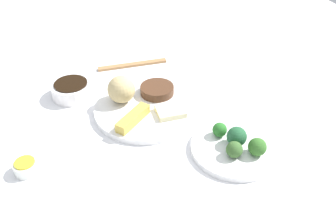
{
  "coord_description": "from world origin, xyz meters",
  "views": [
    {
      "loc": [
        -0.2,
        -0.77,
        0.64
      ],
      "look_at": [
        0.08,
        -0.05,
        0.06
      ],
      "focal_mm": 40.02,
      "sensor_mm": 36.0,
      "label": 1
    }
  ],
  "objects_px": {
    "sauce_ramekin_hot_mustard": "(26,167)",
    "chopsticks_pair": "(133,65)",
    "main_plate": "(146,109)",
    "broccoli_plate": "(235,148)",
    "soy_sauce_bowl": "(72,90)"
  },
  "relations": [
    {
      "from": "sauce_ramekin_hot_mustard",
      "to": "chopsticks_pair",
      "type": "xyz_separation_m",
      "value": [
        0.36,
        0.38,
        -0.01
      ]
    },
    {
      "from": "main_plate",
      "to": "broccoli_plate",
      "type": "xyz_separation_m",
      "value": [
        0.15,
        -0.23,
        -0.0
      ]
    },
    {
      "from": "main_plate",
      "to": "soy_sauce_bowl",
      "type": "bearing_deg",
      "value": 139.21
    },
    {
      "from": "broccoli_plate",
      "to": "chopsticks_pair",
      "type": "distance_m",
      "value": 0.5
    },
    {
      "from": "broccoli_plate",
      "to": "soy_sauce_bowl",
      "type": "height_order",
      "value": "soy_sauce_bowl"
    },
    {
      "from": "broccoli_plate",
      "to": "chopsticks_pair",
      "type": "xyz_separation_m",
      "value": [
        -0.11,
        0.49,
        -0.0
      ]
    },
    {
      "from": "soy_sauce_bowl",
      "to": "sauce_ramekin_hot_mustard",
      "type": "height_order",
      "value": "soy_sauce_bowl"
    },
    {
      "from": "soy_sauce_bowl",
      "to": "chopsticks_pair",
      "type": "distance_m",
      "value": 0.24
    },
    {
      "from": "main_plate",
      "to": "broccoli_plate",
      "type": "relative_size",
      "value": 1.32
    },
    {
      "from": "main_plate",
      "to": "sauce_ramekin_hot_mustard",
      "type": "distance_m",
      "value": 0.35
    },
    {
      "from": "broccoli_plate",
      "to": "chopsticks_pair",
      "type": "bearing_deg",
      "value": 102.82
    },
    {
      "from": "broccoli_plate",
      "to": "chopsticks_pair",
      "type": "relative_size",
      "value": 0.94
    },
    {
      "from": "broccoli_plate",
      "to": "soy_sauce_bowl",
      "type": "xyz_separation_m",
      "value": [
        -0.33,
        0.38,
        0.01
      ]
    },
    {
      "from": "soy_sauce_bowl",
      "to": "chopsticks_pair",
      "type": "bearing_deg",
      "value": 26.45
    },
    {
      "from": "main_plate",
      "to": "broccoli_plate",
      "type": "height_order",
      "value": "main_plate"
    }
  ]
}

